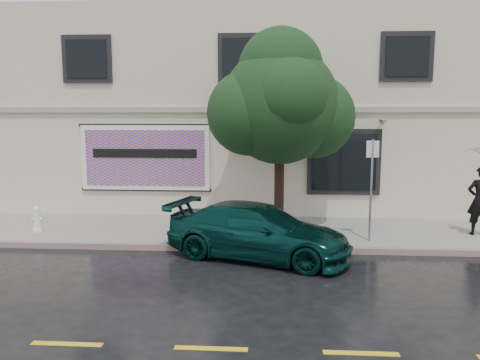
{
  "coord_description": "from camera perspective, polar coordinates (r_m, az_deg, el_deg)",
  "views": [
    {
      "loc": [
        0.85,
        -9.98,
        3.46
      ],
      "look_at": [
        0.07,
        2.2,
        1.73
      ],
      "focal_mm": 35.0,
      "sensor_mm": 36.0,
      "label": 1
    }
  ],
  "objects": [
    {
      "name": "ground",
      "position": [
        10.6,
        -1.15,
        -11.01
      ],
      "size": [
        90.0,
        90.0,
        0.0
      ],
      "primitive_type": "plane",
      "color": "black",
      "rests_on": "ground"
    },
    {
      "name": "sidewalk",
      "position": [
        13.69,
        -0.0,
        -6.27
      ],
      "size": [
        20.0,
        3.5,
        0.15
      ],
      "primitive_type": "cube",
      "color": "gray",
      "rests_on": "ground"
    },
    {
      "name": "curb",
      "position": [
        12.0,
        -0.54,
        -8.34
      ],
      "size": [
        20.0,
        0.18,
        0.16
      ],
      "primitive_type": "cube",
      "color": "slate",
      "rests_on": "ground"
    },
    {
      "name": "road_marking",
      "position": [
        7.4,
        -3.55,
        -19.82
      ],
      "size": [
        19.0,
        0.12,
        0.01
      ],
      "primitive_type": "cube",
      "color": "gold",
      "rests_on": "ground"
    },
    {
      "name": "building",
      "position": [
        19.0,
        1.12,
        8.17
      ],
      "size": [
        20.0,
        8.12,
        7.0
      ],
      "color": "beige",
      "rests_on": "ground"
    },
    {
      "name": "billboard",
      "position": [
        15.51,
        -11.5,
        2.68
      ],
      "size": [
        4.3,
        0.16,
        2.2
      ],
      "color": "white",
      "rests_on": "ground"
    },
    {
      "name": "car",
      "position": [
        11.37,
        2.25,
        -6.25
      ],
      "size": [
        4.89,
        3.34,
        1.31
      ],
      "primitive_type": "imported",
      "rotation": [
        0.0,
        0.0,
        1.24
      ],
      "color": "#072D29",
      "rests_on": "ground"
    },
    {
      "name": "street_tree",
      "position": [
        13.01,
        4.91,
        9.0
      ],
      "size": [
        3.23,
        3.23,
        5.16
      ],
      "color": "black",
      "rests_on": "sidewalk"
    },
    {
      "name": "fire_hydrant",
      "position": [
        14.5,
        -23.46,
        -4.37
      ],
      "size": [
        0.3,
        0.28,
        0.74
      ],
      "rotation": [
        0.0,
        0.0,
        -0.25
      ],
      "color": "white",
      "rests_on": "sidewalk"
    },
    {
      "name": "sign_pole",
      "position": [
        12.58,
        15.73,
        -0.07
      ],
      "size": [
        0.33,
        0.06,
        2.68
      ],
      "rotation": [
        0.0,
        0.0,
        0.12
      ],
      "color": "gray",
      "rests_on": "sidewalk"
    }
  ]
}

